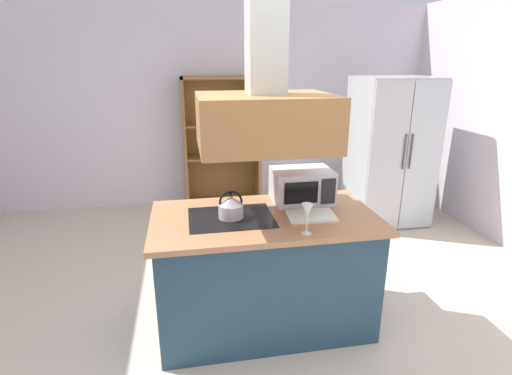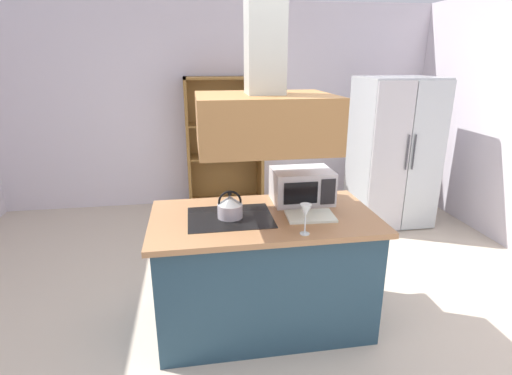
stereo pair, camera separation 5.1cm
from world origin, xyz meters
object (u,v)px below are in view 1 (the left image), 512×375
object	(u,v)px
kettle	(231,207)
microwave	(302,186)
dish_cabinet	(222,151)
wine_glass_on_counter	(307,212)
refrigerator	(390,152)
cutting_board	(311,216)

from	to	relation	value
kettle	microwave	distance (m)	0.64
dish_cabinet	wine_glass_on_counter	xyz separation A→B (m)	(0.26, -3.06, 0.28)
refrigerator	wine_glass_on_counter	xyz separation A→B (m)	(-1.73, -2.13, 0.16)
microwave	wine_glass_on_counter	size ratio (longest dim) A/B	2.23
kettle	microwave	bearing A→B (deg)	22.42
kettle	microwave	size ratio (longest dim) A/B	0.44
refrigerator	microwave	bearing A→B (deg)	-136.00
kettle	cutting_board	bearing A→B (deg)	-8.63
refrigerator	kettle	world-z (taller)	refrigerator
refrigerator	wine_glass_on_counter	world-z (taller)	refrigerator
microwave	wine_glass_on_counter	bearing A→B (deg)	-103.46
kettle	wine_glass_on_counter	bearing A→B (deg)	-38.40
refrigerator	dish_cabinet	size ratio (longest dim) A/B	1.01
dish_cabinet	microwave	bearing A→B (deg)	-80.75
dish_cabinet	kettle	xyz separation A→B (m)	(-0.19, -2.71, 0.21)
microwave	dish_cabinet	bearing A→B (deg)	99.25
refrigerator	kettle	size ratio (longest dim) A/B	8.87
cutting_board	wine_glass_on_counter	world-z (taller)	wine_glass_on_counter
microwave	wine_glass_on_counter	xyz separation A→B (m)	(-0.14, -0.60, 0.02)
kettle	dish_cabinet	bearing A→B (deg)	85.97
dish_cabinet	microwave	world-z (taller)	dish_cabinet
refrigerator	dish_cabinet	world-z (taller)	refrigerator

